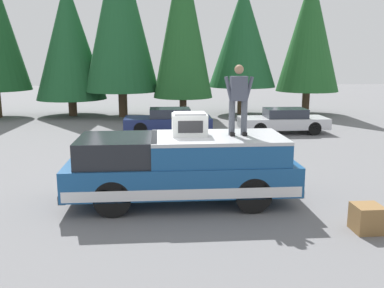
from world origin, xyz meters
name	(u,v)px	position (x,y,z in m)	size (l,w,h in m)	color
ground_plane	(159,196)	(0.00, 0.00, 0.00)	(90.00, 90.00, 0.00)	slate
pickup_truck	(182,167)	(-0.42, -0.57, 0.87)	(2.01, 5.54, 1.65)	navy
compressor_unit	(189,124)	(-0.32, -0.77, 1.93)	(0.65, 0.84, 0.56)	silver
person_on_truck_bed	(238,98)	(-0.38, -1.95, 2.55)	(0.29, 0.72, 1.69)	#4C515B
parked_car_silver	(283,121)	(8.90, -5.92, 0.58)	(1.64, 4.10, 1.16)	silver
parked_car_navy	(168,120)	(9.41, -0.49, 0.58)	(1.64, 4.10, 1.16)	navy
wooden_crate	(367,218)	(-2.55, -4.25, 0.28)	(0.56, 0.56, 0.56)	olive
conifer_far_left	(310,32)	(15.60, -9.37, 5.05)	(3.86, 3.86, 8.69)	#4C3826
conifer_left	(243,36)	(15.90, -5.28, 4.82)	(4.16, 4.16, 7.95)	#4C3826
conifer_center_left	(183,21)	(14.24, -1.48, 5.51)	(3.44, 3.44, 9.82)	#4C3826
conifer_center_right	(120,12)	(15.19, 2.10, 6.10)	(4.38, 4.38, 10.70)	#4C3826
conifer_right	(69,40)	(15.90, 5.23, 4.55)	(4.19, 4.19, 8.10)	#4C3826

